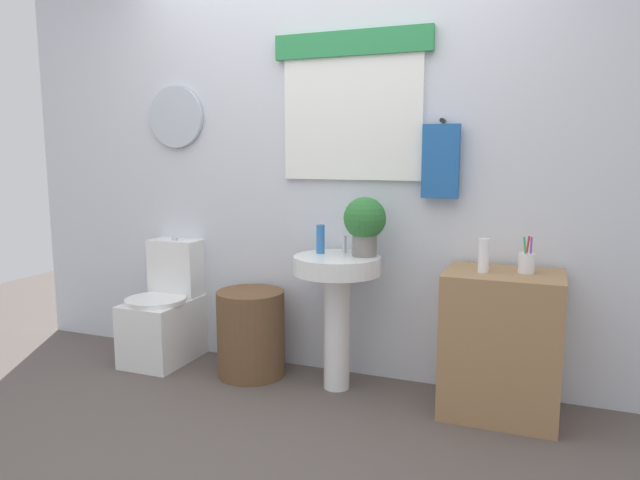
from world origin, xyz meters
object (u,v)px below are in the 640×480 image
toilet (166,315)px  wooden_cabinet (501,344)px  pedestal_sink (337,291)px  toothbrush_cup (527,263)px  soap_bottle (320,239)px  lotion_bottle (484,255)px  potted_plant (365,222)px  laundry_hamper (251,333)px

toilet → wooden_cabinet: (2.10, -0.04, 0.07)m
pedestal_sink → toothbrush_cup: size_ratio=4.17×
pedestal_sink → soap_bottle: 0.31m
toilet → toothbrush_cup: size_ratio=4.29×
lotion_bottle → potted_plant: bearing=171.3°
pedestal_sink → toothbrush_cup: bearing=1.2°
toilet → soap_bottle: (1.08, 0.01, 0.55)m
toilet → potted_plant: potted_plant is taller
wooden_cabinet → soap_bottle: size_ratio=4.53×
soap_bottle → potted_plant: (0.26, 0.01, 0.11)m
toilet → lotion_bottle: bearing=-2.2°
potted_plant → toothbrush_cup: potted_plant is taller
laundry_hamper → soap_bottle: bearing=6.6°
pedestal_sink → potted_plant: 0.42m
toilet → potted_plant: bearing=1.0°
wooden_cabinet → toilet: bearing=179.0°
pedestal_sink → wooden_cabinet: pedestal_sink is taller
toilet → potted_plant: size_ratio=2.40×
laundry_hamper → lotion_bottle: size_ratio=3.03×
lotion_bottle → toothbrush_cup: (0.20, 0.06, -0.03)m
soap_bottle → lotion_bottle: (0.91, -0.09, -0.02)m
toilet → lotion_bottle: size_ratio=4.61×
potted_plant → toilet: bearing=-179.0°
toilet → toothbrush_cup: bearing=-0.4°
laundry_hamper → lotion_bottle: lotion_bottle is taller
laundry_hamper → potted_plant: (0.69, 0.06, 0.70)m
wooden_cabinet → soap_bottle: soap_bottle is taller
toothbrush_cup → wooden_cabinet: bearing=-168.8°
toilet → wooden_cabinet: 2.10m
laundry_hamper → lotion_bottle: 1.47m
wooden_cabinet → pedestal_sink: bearing=180.0°
wooden_cabinet → lotion_bottle: 0.47m
soap_bottle → toothbrush_cup: size_ratio=0.89×
laundry_hamper → soap_bottle: soap_bottle is taller
soap_bottle → potted_plant: bearing=2.2°
laundry_hamper → pedestal_sink: 0.64m
toothbrush_cup → laundry_hamper: bearing=-179.3°
potted_plant → laundry_hamper: bearing=-175.1°
potted_plant → soap_bottle: bearing=-177.8°
potted_plant → lotion_bottle: 0.67m
soap_bottle → potted_plant: 0.28m
wooden_cabinet → potted_plant: potted_plant is taller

